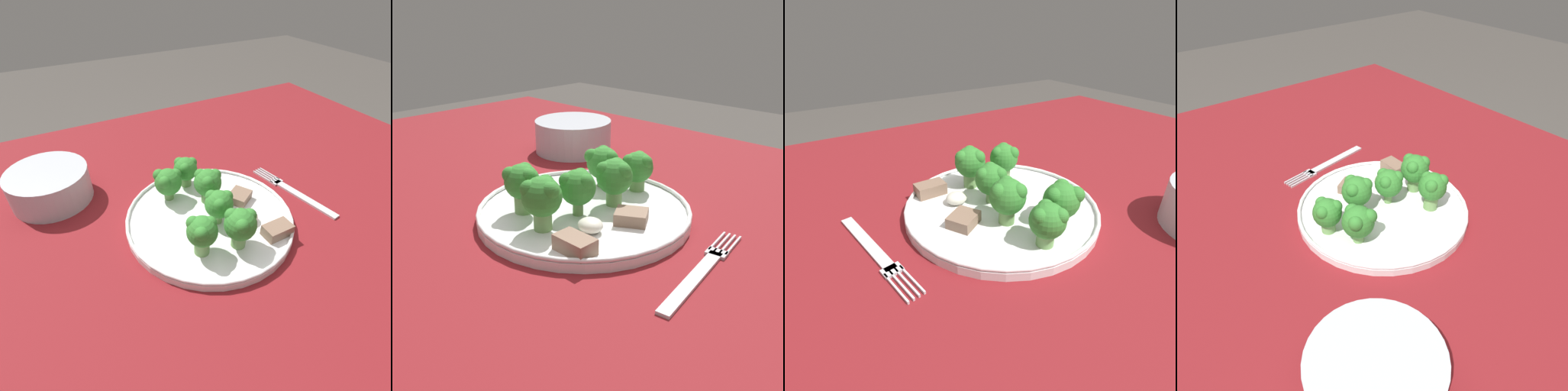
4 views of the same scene
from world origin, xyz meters
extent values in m
cube|color=maroon|center=(0.00, 0.00, 0.70)|extent=(1.39, 1.01, 0.03)
cylinder|color=brown|center=(-0.64, -0.44, 0.34)|extent=(0.06, 0.06, 0.69)
cylinder|color=white|center=(0.05, 0.00, 0.72)|extent=(0.29, 0.29, 0.01)
torus|color=white|center=(0.05, 0.00, 0.73)|extent=(0.29, 0.29, 0.01)
cube|color=silver|center=(0.25, -0.03, 0.72)|extent=(0.04, 0.14, 0.00)
cube|color=silver|center=(0.23, 0.03, 0.72)|extent=(0.03, 0.02, 0.00)
cube|color=silver|center=(0.24, 0.06, 0.72)|extent=(0.01, 0.05, 0.00)
cube|color=silver|center=(0.23, 0.06, 0.72)|extent=(0.01, 0.05, 0.00)
cube|color=silver|center=(0.23, 0.06, 0.72)|extent=(0.01, 0.05, 0.00)
cube|color=silver|center=(0.22, 0.06, 0.72)|extent=(0.01, 0.05, 0.00)
cylinder|color=#709E56|center=(0.06, -0.02, 0.74)|extent=(0.01, 0.01, 0.02)
sphere|color=#337F2D|center=(0.06, -0.02, 0.77)|extent=(0.05, 0.05, 0.05)
sphere|color=#337F2D|center=(0.07, -0.02, 0.78)|extent=(0.02, 0.02, 0.02)
sphere|color=#337F2D|center=(0.05, -0.01, 0.78)|extent=(0.02, 0.02, 0.02)
sphere|color=#337F2D|center=(0.05, -0.03, 0.78)|extent=(0.02, 0.02, 0.02)
cylinder|color=#709E56|center=(0.01, 0.08, 0.74)|extent=(0.02, 0.02, 0.02)
sphere|color=#337F2D|center=(0.01, 0.08, 0.76)|extent=(0.05, 0.05, 0.05)
sphere|color=#337F2D|center=(0.03, 0.08, 0.78)|extent=(0.02, 0.02, 0.02)
sphere|color=#337F2D|center=(0.00, 0.09, 0.78)|extent=(0.02, 0.02, 0.02)
sphere|color=#337F2D|center=(0.00, 0.07, 0.78)|extent=(0.02, 0.02, 0.02)
cylinder|color=#709E56|center=(0.06, -0.08, 0.74)|extent=(0.02, 0.02, 0.03)
sphere|color=#337F2D|center=(0.06, -0.08, 0.77)|extent=(0.05, 0.05, 0.05)
sphere|color=#337F2D|center=(0.07, -0.08, 0.78)|extent=(0.02, 0.02, 0.02)
sphere|color=#337F2D|center=(0.05, -0.07, 0.78)|extent=(0.02, 0.02, 0.02)
sphere|color=#337F2D|center=(0.05, -0.09, 0.78)|extent=(0.02, 0.02, 0.02)
cylinder|color=#709E56|center=(0.00, -0.06, 0.74)|extent=(0.02, 0.02, 0.03)
sphere|color=#337F2D|center=(0.00, -0.06, 0.77)|extent=(0.05, 0.05, 0.05)
sphere|color=#337F2D|center=(0.01, -0.06, 0.78)|extent=(0.02, 0.02, 0.02)
sphere|color=#337F2D|center=(-0.01, -0.05, 0.78)|extent=(0.02, 0.02, 0.02)
sphere|color=#337F2D|center=(-0.01, -0.08, 0.78)|extent=(0.02, 0.02, 0.02)
cylinder|color=#709E56|center=(0.06, 0.10, 0.74)|extent=(0.02, 0.02, 0.02)
sphere|color=#337F2D|center=(0.06, 0.10, 0.76)|extent=(0.05, 0.05, 0.05)
sphere|color=#337F2D|center=(0.07, 0.10, 0.77)|extent=(0.02, 0.02, 0.02)
sphere|color=#337F2D|center=(0.05, 0.12, 0.77)|extent=(0.02, 0.02, 0.02)
sphere|color=#337F2D|center=(0.05, 0.09, 0.77)|extent=(0.02, 0.02, 0.02)
cylinder|color=#709E56|center=(0.07, 0.04, 0.74)|extent=(0.02, 0.02, 0.02)
sphere|color=#337F2D|center=(0.07, 0.04, 0.77)|extent=(0.05, 0.05, 0.05)
sphere|color=#337F2D|center=(0.09, 0.04, 0.78)|extent=(0.02, 0.02, 0.02)
sphere|color=#337F2D|center=(0.06, 0.05, 0.78)|extent=(0.02, 0.02, 0.02)
sphere|color=#337F2D|center=(0.06, 0.03, 0.78)|extent=(0.02, 0.02, 0.02)
cube|color=#846651|center=(0.13, -0.09, 0.74)|extent=(0.05, 0.03, 0.02)
cube|color=#846651|center=(0.12, 0.01, 0.74)|extent=(0.05, 0.05, 0.02)
ellipsoid|color=silver|center=(0.10, -0.04, 0.74)|extent=(0.03, 0.03, 0.02)
camera|label=1|loc=(-0.16, -0.34, 1.09)|focal=28.00mm
camera|label=2|loc=(0.45, -0.40, 0.99)|focal=42.00mm
camera|label=3|loc=(0.29, 0.31, 0.97)|focal=28.00mm
camera|label=4|loc=(-0.34, 0.33, 1.13)|focal=35.00mm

